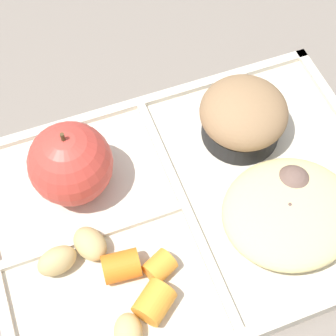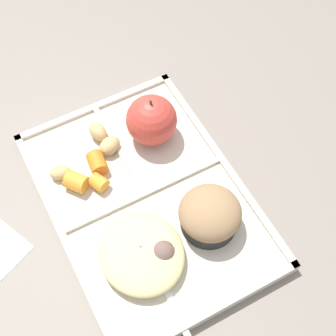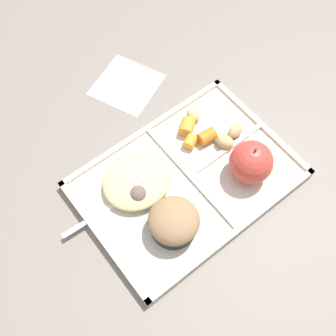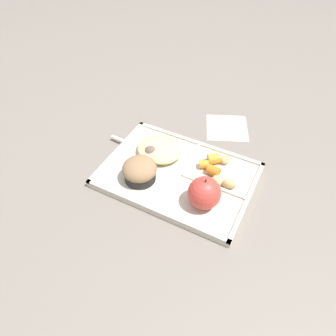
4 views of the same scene
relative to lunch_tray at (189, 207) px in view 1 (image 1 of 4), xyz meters
The scene contains 15 objects.
ground 0.01m from the lunch_tray, ahead, with size 6.00×6.00×0.00m, color slate.
lunch_tray is the anchor object (origin of this frame).
green_apple 0.12m from the lunch_tray, 148.31° to the left, with size 0.08×0.08×0.09m.
bran_muffin 0.10m from the lunch_tray, 36.63° to the left, with size 0.09×0.09×0.06m.
carrot_slice_diagonal 0.11m from the lunch_tray, 128.62° to the right, with size 0.03×0.03×0.03m, color orange.
carrot_slice_near_corner 0.09m from the lunch_tray, 153.15° to the right, with size 0.03×0.03×0.03m, color orange.
carrot_slice_back 0.07m from the lunch_tray, 133.40° to the right, with size 0.02×0.02×0.02m, color orange.
potato_chunk_large 0.10m from the lunch_tray, behind, with size 0.03×0.03×0.03m, color tan.
potato_chunk_corner 0.13m from the lunch_tray, 134.16° to the right, with size 0.03×0.02×0.02m, color tan.
potato_chunk_golden 0.13m from the lunch_tray, behind, with size 0.04×0.02×0.03m, color tan.
egg_noodle_pile 0.09m from the lunch_tray, 30.73° to the right, with size 0.13×0.11×0.03m, color #D6C684.
meatball_back 0.09m from the lunch_tray, 38.31° to the right, with size 0.03×0.03×0.03m, color brown.
meatball_center 0.09m from the lunch_tray, 30.90° to the right, with size 0.03×0.03×0.03m, color brown.
meatball_side 0.11m from the lunch_tray, 31.73° to the right, with size 0.03×0.03×0.03m, color #755B4C.
meatball_front 0.10m from the lunch_tray, 13.09° to the right, with size 0.04×0.04×0.04m, color brown.
Camera 1 is at (-0.10, -0.21, 0.47)m, focal length 57.34 mm.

